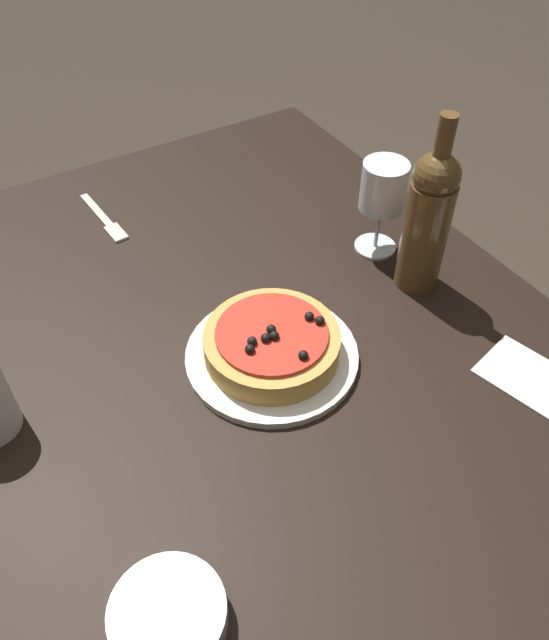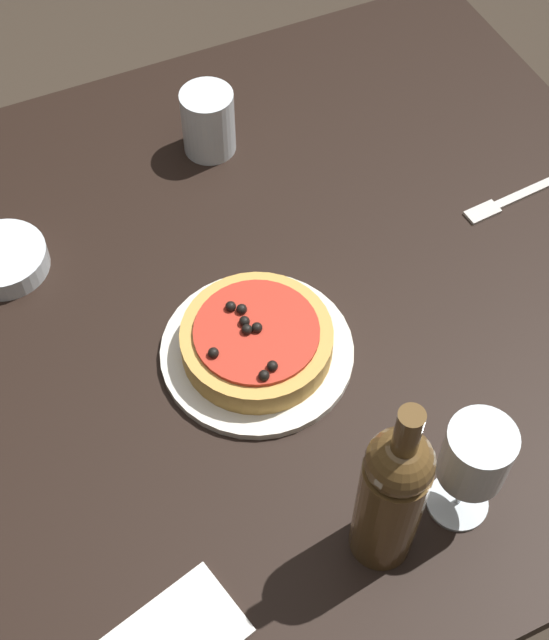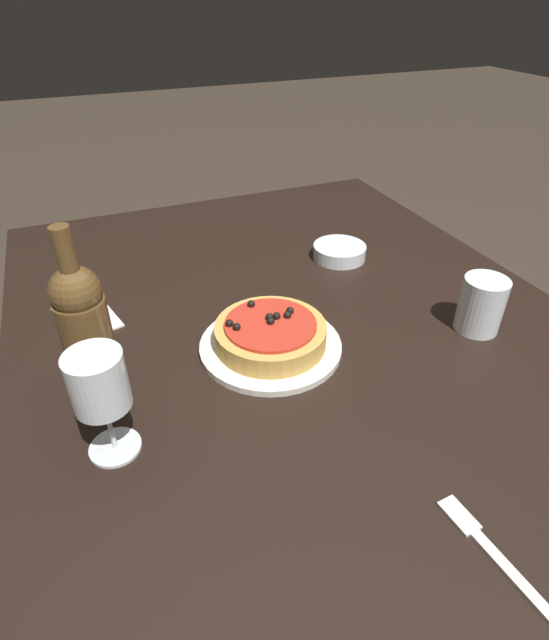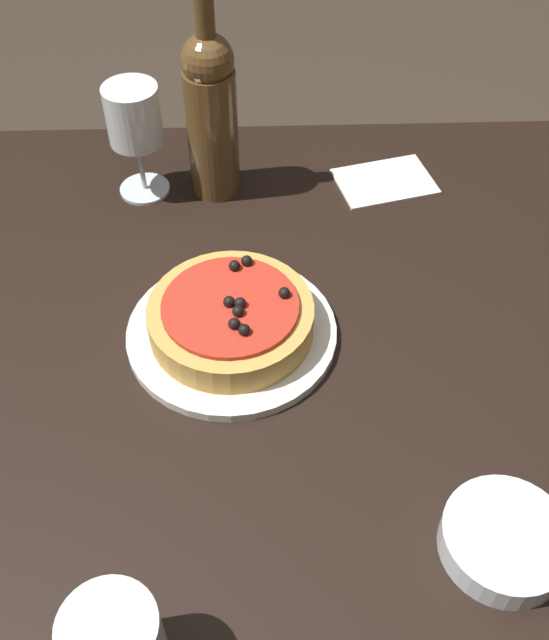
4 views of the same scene
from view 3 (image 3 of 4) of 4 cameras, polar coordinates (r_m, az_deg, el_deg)
The scene contains 10 objects.
ground_plane at distance 1.54m, azimuth 2.06°, elevation -25.07°, with size 14.00×14.00×0.00m, color #382D23.
dining_table at distance 1.00m, azimuth 2.88°, elevation -4.67°, with size 1.39×1.06×0.78m.
dinner_plate at distance 0.89m, azimuth -0.45°, elevation -2.97°, with size 0.25×0.25×0.01m.
pizza at distance 0.88m, azimuth -0.47°, elevation -1.54°, with size 0.20×0.20×0.06m.
wine_glass at distance 0.68m, azimuth -19.43°, elevation -7.07°, with size 0.08×0.08×0.17m.
wine_bottle at distance 0.76m, azimuth -20.61°, elevation -1.71°, with size 0.07×0.07×0.30m.
water_cup at distance 0.99m, azimuth 22.56°, elevation 1.62°, with size 0.08×0.08×0.11m.
side_bowl at distance 1.19m, azimuth 7.43°, elevation 7.74°, with size 0.12×0.12×0.03m.
fork at distance 0.69m, azimuth 23.28°, elevation -22.84°, with size 0.17×0.03×0.00m.
paper_napkin at distance 1.04m, azimuth -20.66°, elevation 0.26°, with size 0.16×0.13×0.00m.
Camera 3 is at (-0.70, 0.34, 1.33)m, focal length 28.00 mm.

